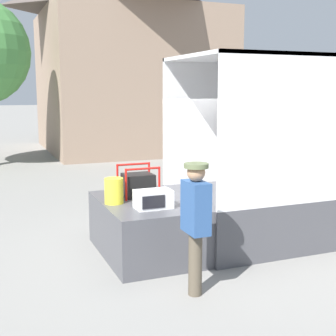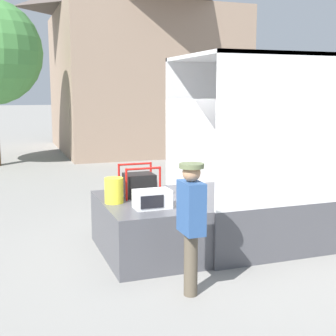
# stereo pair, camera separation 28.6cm
# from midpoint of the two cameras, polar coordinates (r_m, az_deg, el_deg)

# --- Properties ---
(ground_plane) EXTENTS (160.00, 160.00, 0.00)m
(ground_plane) POSITION_cam_midpoint_polar(r_m,az_deg,el_deg) (8.09, 3.39, -9.71)
(ground_plane) COLOR gray
(tailgate_deck) EXTENTS (1.44, 2.10, 0.89)m
(tailgate_deck) POSITION_cam_midpoint_polar(r_m,az_deg,el_deg) (7.72, -1.55, -7.20)
(tailgate_deck) COLOR #4C4C51
(tailgate_deck) RESTS_ON ground
(microwave) EXTENTS (0.55, 0.35, 0.28)m
(microwave) POSITION_cam_midpoint_polar(r_m,az_deg,el_deg) (7.09, -0.78, -3.81)
(microwave) COLOR white
(microwave) RESTS_ON tailgate_deck
(portable_generator) EXTENTS (0.61, 0.54, 0.53)m
(portable_generator) POSITION_cam_midpoint_polar(r_m,az_deg,el_deg) (7.90, -2.35, -2.00)
(portable_generator) COLOR black
(portable_generator) RESTS_ON tailgate_deck
(orange_bucket) EXTENTS (0.30, 0.30, 0.41)m
(orange_bucket) POSITION_cam_midpoint_polar(r_m,az_deg,el_deg) (7.43, -5.51, -2.74)
(orange_bucket) COLOR yellow
(orange_bucket) RESTS_ON tailgate_deck
(worker_person) EXTENTS (0.31, 0.44, 1.75)m
(worker_person) POSITION_cam_midpoint_polar(r_m,az_deg,el_deg) (6.01, 4.21, -5.78)
(worker_person) COLOR brown
(worker_person) RESTS_ON ground
(house_backdrop) EXTENTS (7.69, 7.88, 8.09)m
(house_backdrop) POSITION_cam_midpoint_polar(r_m,az_deg,el_deg) (21.55, -2.88, 13.39)
(house_backdrop) COLOR gray
(house_backdrop) RESTS_ON ground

